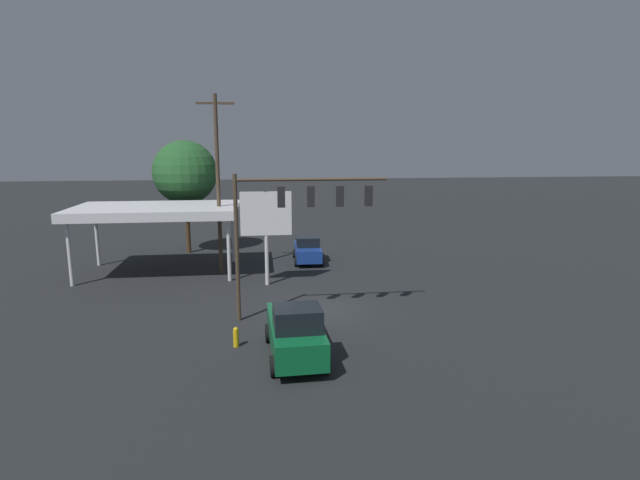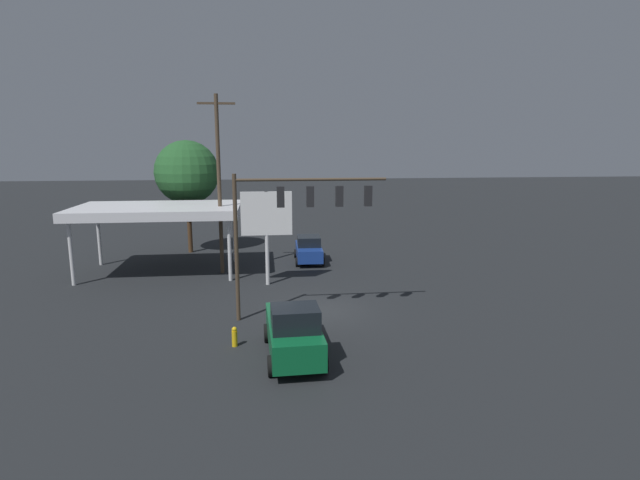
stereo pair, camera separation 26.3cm
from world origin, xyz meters
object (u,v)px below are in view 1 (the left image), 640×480
Objects in this scene: traffic_signal_assembly at (297,210)px; pickup_parked at (295,332)px; sedan_far at (308,249)px; fire_hydrant at (236,337)px; street_tree at (185,173)px; utility_pole at (218,182)px; price_sign at (266,217)px.

traffic_signal_assembly is 1.40× the size of pickup_parked.
sedan_far reaches higher than fire_hydrant.
street_tree is 10.12× the size of fire_hydrant.
utility_pole is 8.44m from sedan_far.
sedan_far is 16.02m from fire_hydrant.
street_tree reaches higher than price_sign.
traffic_signal_assembly is 1.28× the size of price_sign.
utility_pole reaches higher than traffic_signal_assembly.
utility_pole is 1.32× the size of street_tree.
traffic_signal_assembly is 6.51m from price_sign.
utility_pole is 2.23× the size of pickup_parked.
pickup_parked is (0.46, 4.74, -4.37)m from traffic_signal_assembly.
traffic_signal_assembly is 6.46m from pickup_parked.
fire_hydrant is (4.61, 15.33, -0.51)m from sedan_far.
fire_hydrant is (1.52, 9.54, -3.80)m from price_sign.
traffic_signal_assembly is 18.07m from street_tree.
pickup_parked is 22.92m from street_tree.
utility_pole is at bearing -65.35° from sedan_far.
sedan_far is (-1.68, -12.03, -4.53)m from traffic_signal_assembly.
price_sign is at bearing 133.48° from utility_pole.
utility_pole reaches higher than sedan_far.
traffic_signal_assembly is at bearing 102.67° from price_sign.
utility_pole is 14.05m from fire_hydrant.
sedan_far is 5.06× the size of fire_hydrant.
pickup_parked is (-0.94, 10.98, -3.13)m from price_sign.
utility_pole is 7.63m from street_tree.
traffic_signal_assembly reaches higher than fire_hydrant.
traffic_signal_assembly is at bearing 172.35° from pickup_parked.
street_tree reaches higher than sedan_far.
pickup_parked is at bearing -5.65° from sedan_far.
price_sign is 12.06m from street_tree.
price_sign is at bearing -77.33° from traffic_signal_assembly.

